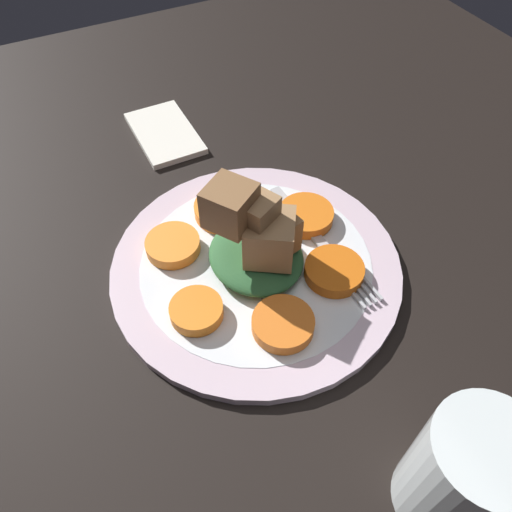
{
  "coord_description": "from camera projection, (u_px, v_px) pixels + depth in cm",
  "views": [
    {
      "loc": [
        -28.44,
        14.37,
        42.64
      ],
      "look_at": [
        0.0,
        0.0,
        4.1
      ],
      "focal_mm": 35.0,
      "sensor_mm": 36.0,
      "label": 1
    }
  ],
  "objects": [
    {
      "name": "carrot_slice_3",
      "position": [
        283.0,
        324.0,
        0.45
      ],
      "size": [
        5.76,
        5.76,
        1.32
      ],
      "primitive_type": "cylinder",
      "color": "orange",
      "rests_on": "plate"
    },
    {
      "name": "table_slab",
      "position": [
        256.0,
        275.0,
        0.52
      ],
      "size": [
        120.0,
        120.0,
        2.0
      ],
      "primitive_type": "cube",
      "color": "black",
      "rests_on": "ground"
    },
    {
      "name": "plate",
      "position": [
        256.0,
        266.0,
        0.51
      ],
      "size": [
        29.57,
        29.57,
        1.05
      ],
      "color": "silver",
      "rests_on": "table_slab"
    },
    {
      "name": "carrot_slice_2",
      "position": [
        196.0,
        311.0,
        0.46
      ],
      "size": [
        5.02,
        5.02,
        1.32
      ],
      "primitive_type": "cylinder",
      "color": "orange",
      "rests_on": "plate"
    },
    {
      "name": "carrot_slice_0",
      "position": [
        227.0,
        208.0,
        0.55
      ],
      "size": [
        6.54,
        6.54,
        1.32
      ],
      "primitive_type": "cylinder",
      "color": "orange",
      "rests_on": "plate"
    },
    {
      "name": "napkin",
      "position": [
        165.0,
        133.0,
        0.66
      ],
      "size": [
        12.11,
        7.26,
        0.8
      ],
      "color": "silver",
      "rests_on": "table_slab"
    },
    {
      "name": "water_glass",
      "position": [
        463.0,
        475.0,
        0.33
      ],
      "size": [
        7.31,
        7.31,
        11.21
      ],
      "color": "silver",
      "rests_on": "table_slab"
    },
    {
      "name": "fork",
      "position": [
        322.0,
        244.0,
        0.52
      ],
      "size": [
        18.44,
        2.6,
        0.4
      ],
      "rotation": [
        0.0,
        0.0,
        0.05
      ],
      "color": "#B2B2B7",
      "rests_on": "plate"
    },
    {
      "name": "center_pile",
      "position": [
        258.0,
        239.0,
        0.48
      ],
      "size": [
        10.33,
        9.57,
        10.21
      ],
      "color": "#2D6033",
      "rests_on": "plate"
    },
    {
      "name": "carrot_slice_4",
      "position": [
        334.0,
        271.0,
        0.49
      ],
      "size": [
        5.9,
        5.9,
        1.32
      ],
      "primitive_type": "cylinder",
      "color": "#D45E12",
      "rests_on": "plate"
    },
    {
      "name": "carrot_slice_1",
      "position": [
        173.0,
        245.0,
        0.51
      ],
      "size": [
        5.63,
        5.63,
        1.32
      ],
      "primitive_type": "cylinder",
      "color": "orange",
      "rests_on": "plate"
    },
    {
      "name": "carrot_slice_5",
      "position": [
        306.0,
        215.0,
        0.54
      ],
      "size": [
        5.97,
        5.97,
        1.32
      ],
      "primitive_type": "cylinder",
      "color": "orange",
      "rests_on": "plate"
    }
  ]
}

